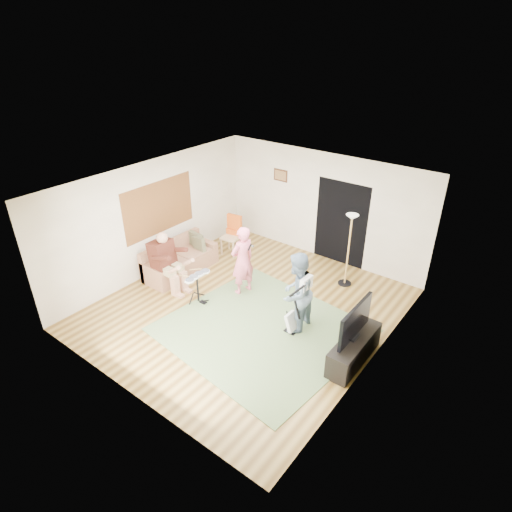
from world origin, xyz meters
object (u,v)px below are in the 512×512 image
Objects in this scene: sofa at (178,262)px; television at (355,321)px; tv_cabinet at (354,349)px; torchiere_lamp at (350,238)px; guitar_spare at (292,322)px; dining_chair at (232,240)px; singer at (243,261)px; drum_kit at (198,289)px; guitarist at (296,293)px.

television is at bearing -3.80° from sofa.
torchiere_lamp is at bearing 120.27° from tv_cabinet.
tv_cabinet is (1.31, -0.00, 0.00)m from guitar_spare.
tv_cabinet is 1.28× the size of television.
sofa is at bearing 176.24° from tv_cabinet.
guitar_spare is at bearing 179.79° from tv_cabinet.
dining_chair is at bearing 157.09° from television.
dining_chair reaches higher than tv_cabinet.
television is (-0.05, -0.00, 0.60)m from tv_cabinet.
television is (1.26, -0.00, 0.60)m from guitar_spare.
dining_chair is 4.71m from television.
singer is 1.85× the size of guitar_spare.
singer is (1.82, 0.23, 0.55)m from sofa.
drum_kit is 0.40× the size of torchiere_lamp.
sofa is 4.78m from television.
sofa is 1.12× the size of guitarist.
sofa is 1.83× the size of dining_chair.
guitar_spare is 0.79× the size of television.
singer is 2.40m from torchiere_lamp.
dining_chair is (-3.03, 1.68, -0.46)m from guitarist.
tv_cabinet is (3.50, 0.34, -0.05)m from drum_kit.
sofa is 1.07× the size of torchiere_lamp.
singer is 1.94m from dining_chair.
guitarist is 1.29m from television.
dining_chair reaches higher than drum_kit.
television is at bearing 93.67° from singer.
singer is 1.57× the size of dining_chair.
drum_kit is 0.68× the size of dining_chair.
dining_chair reaches higher than sofa.
drum_kit is 3.52m from tv_cabinet.
dining_chair is at bearing 74.36° from sofa.
sofa is 2.71× the size of drum_kit.
singer is at bearing -107.24° from guitarist.
television is at bearing -31.42° from dining_chair.
guitarist is at bearing -37.50° from dining_chair.
torchiere_lamp is (3.48, 1.92, 0.94)m from sofa.
torchiere_lamp is 1.59× the size of television.
torchiere_lamp is (0.01, 2.23, 0.94)m from guitar_spare.
television is (2.92, -0.54, 0.05)m from singer.
guitar_spare is at bearing 8.85° from drum_kit.
singer reaches higher than guitar_spare.
guitarist reaches higher than tv_cabinet.
singer is 0.96× the size of guitarist.
guitar_spare is 3.55m from dining_chair.
tv_cabinet is at bearing -59.73° from torchiere_lamp.
guitarist is 1.51× the size of television.
guitarist is 3.49m from dining_chair.
guitar_spare is 0.61× the size of tv_cabinet.
television reaches higher than dining_chair.
sofa is 1.91m from singer.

